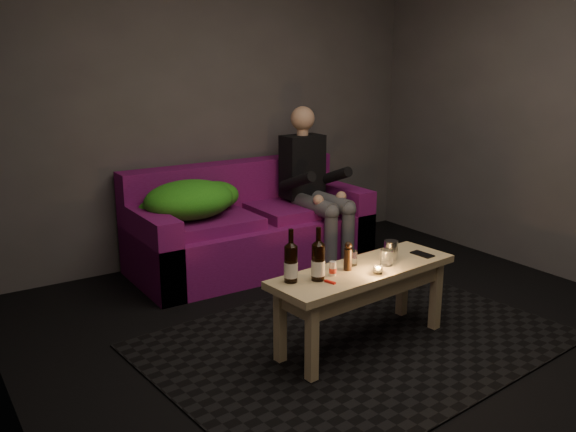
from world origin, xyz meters
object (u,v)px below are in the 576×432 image
object	(u,v)px
sofa	(248,230)
coffee_table	(363,282)
steel_cup	(391,250)
beer_bottle_b	(318,261)
person	(313,183)
beer_bottle_a	(291,263)

from	to	relation	value
sofa	coffee_table	distance (m)	1.67
sofa	steel_cup	bearing A→B (deg)	-86.96
sofa	beer_bottle_b	xyz separation A→B (m)	(-0.50, -1.67, 0.31)
person	steel_cup	distance (m)	1.54
steel_cup	beer_bottle_a	bearing A→B (deg)	179.06
person	coffee_table	bearing A→B (deg)	-115.05
coffee_table	beer_bottle_a	world-z (taller)	beer_bottle_a
coffee_table	beer_bottle_b	size ratio (longest dim) A/B	4.08
sofa	beer_bottle_a	xyz separation A→B (m)	(-0.64, -1.61, 0.31)
sofa	coffee_table	bearing A→B (deg)	-95.34
sofa	beer_bottle_a	bearing A→B (deg)	-111.77
sofa	steel_cup	distance (m)	1.65
sofa	beer_bottle_a	distance (m)	1.76
beer_bottle_b	steel_cup	bearing A→B (deg)	4.61
sofa	beer_bottle_b	size ratio (longest dim) A/B	6.37
beer_bottle_a	steel_cup	distance (m)	0.73
person	steel_cup	bearing A→B (deg)	-107.38
coffee_table	person	bearing A→B (deg)	64.95
coffee_table	sofa	bearing A→B (deg)	84.66
beer_bottle_b	coffee_table	bearing A→B (deg)	2.51
person	beer_bottle_b	distance (m)	1.84
coffee_table	steel_cup	size ratio (longest dim) A/B	10.74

